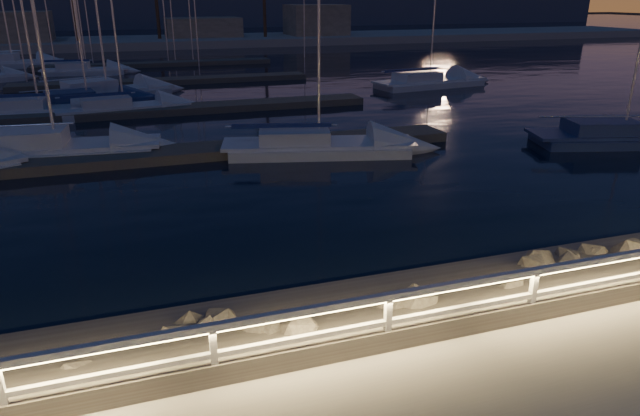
# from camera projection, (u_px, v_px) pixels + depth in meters

# --- Properties ---
(ground) EXTENTS (400.00, 400.00, 0.00)m
(ground) POSITION_uv_depth(u_px,v_px,m) (333.00, 357.00, 9.74)
(ground) COLOR #9C958D
(ground) RESTS_ON ground
(harbor_water) EXTENTS (400.00, 440.00, 0.60)m
(harbor_water) POSITION_uv_depth(u_px,v_px,m) (174.00, 104.00, 37.79)
(harbor_water) COLOR black
(harbor_water) RESTS_ON ground
(guard_rail) EXTENTS (44.11, 0.12, 1.06)m
(guard_rail) POSITION_uv_depth(u_px,v_px,m) (330.00, 319.00, 9.45)
(guard_rail) COLOR white
(guard_rail) RESTS_ON ground
(riprap) EXTENTS (32.12, 3.06, 1.48)m
(riprap) POSITION_uv_depth(u_px,v_px,m) (290.00, 330.00, 10.87)
(riprap) COLOR #6A645B
(riprap) RESTS_ON ground
(floating_docks) EXTENTS (22.00, 36.00, 0.40)m
(floating_docks) POSITION_uv_depth(u_px,v_px,m) (171.00, 92.00, 38.73)
(floating_docks) COLOR #5B554C
(floating_docks) RESTS_ON ground
(far_shore) EXTENTS (160.00, 14.00, 5.20)m
(far_shore) POSITION_uv_depth(u_px,v_px,m) (143.00, 39.00, 75.33)
(far_shore) COLOR #9C958D
(far_shore) RESTS_ON ground
(distant_hills) EXTENTS (230.00, 37.50, 18.00)m
(distant_hills) POSITION_uv_depth(u_px,v_px,m) (20.00, 0.00, 120.15)
(distant_hills) COLOR #3C465C
(distant_hills) RESTS_ON ground
(sailboat_a) EXTENTS (6.46, 2.24, 10.90)m
(sailboat_a) POSITION_uv_depth(u_px,v_px,m) (36.00, 110.00, 31.62)
(sailboat_a) COLOR silver
(sailboat_a) RESTS_ON ground
(sailboat_b) EXTENTS (8.48, 3.30, 14.11)m
(sailboat_b) POSITION_uv_depth(u_px,v_px,m) (51.00, 148.00, 23.58)
(sailboat_b) COLOR silver
(sailboat_b) RESTS_ON ground
(sailboat_c) EXTENTS (7.45, 3.17, 12.26)m
(sailboat_c) POSITION_uv_depth(u_px,v_px,m) (120.00, 108.00, 32.32)
(sailboat_c) COLOR silver
(sailboat_c) RESTS_ON ground
(sailboat_d) EXTENTS (8.67, 4.65, 14.13)m
(sailboat_d) POSITION_uv_depth(u_px,v_px,m) (618.00, 135.00, 25.92)
(sailboat_d) COLOR navy
(sailboat_d) RESTS_ON ground
(sailboat_g) EXTENTS (7.70, 3.63, 12.61)m
(sailboat_g) POSITION_uv_depth(u_px,v_px,m) (84.00, 102.00, 34.13)
(sailboat_g) COLOR navy
(sailboat_g) RESTS_ON ground
(sailboat_h) EXTENTS (8.46, 4.29, 13.78)m
(sailboat_h) POSITION_uv_depth(u_px,v_px,m) (314.00, 144.00, 24.34)
(sailboat_h) COLOR silver
(sailboat_h) RESTS_ON ground
(sailboat_j) EXTENTS (8.72, 5.37, 14.44)m
(sailboat_j) POSITION_uv_depth(u_px,v_px,m) (104.00, 92.00, 37.13)
(sailboat_j) COLOR silver
(sailboat_j) RESTS_ON ground
(sailboat_k) EXTENTS (7.23, 2.84, 11.96)m
(sailboat_k) POSITION_uv_depth(u_px,v_px,m) (83.00, 70.00, 48.75)
(sailboat_k) COLOR silver
(sailboat_k) RESTS_ON ground
(sailboat_l) EXTENTS (9.04, 3.79, 14.84)m
(sailboat_l) POSITION_uv_depth(u_px,v_px,m) (427.00, 81.00, 42.01)
(sailboat_l) COLOR silver
(sailboat_l) RESTS_ON ground
(sailboat_n) EXTENTS (8.77, 3.54, 14.53)m
(sailboat_n) POSITION_uv_depth(u_px,v_px,m) (10.00, 62.00, 53.38)
(sailboat_n) COLOR silver
(sailboat_n) RESTS_ON ground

